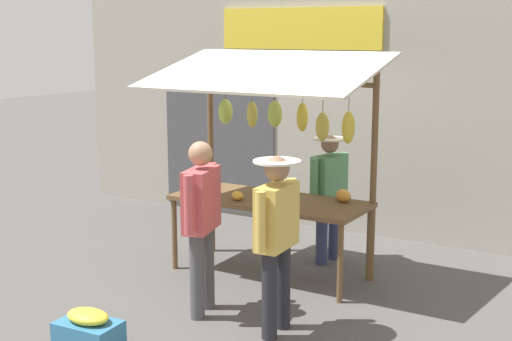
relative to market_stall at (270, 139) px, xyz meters
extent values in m
plane|color=#514F4C|center=(-0.02, 0.04, -1.54)|extent=(40.00, 40.00, 0.00)
cube|color=#9E998E|center=(-0.02, -2.16, 0.16)|extent=(9.00, 0.25, 3.40)
cube|color=yellow|center=(0.69, -2.02, 1.21)|extent=(2.40, 0.06, 0.56)
cube|color=#47474C|center=(2.03, -2.03, -0.44)|extent=(1.90, 0.04, 2.10)
cube|color=brown|center=(-0.02, 0.04, -0.69)|extent=(2.20, 0.90, 0.05)
cylinder|color=brown|center=(1.02, 0.43, -1.13)|extent=(0.06, 0.06, 0.83)
cylinder|color=brown|center=(-1.06, 0.43, -1.13)|extent=(0.06, 0.06, 0.83)
cylinder|color=brown|center=(1.02, -0.35, -1.13)|extent=(0.06, 0.06, 0.83)
cylinder|color=brown|center=(-1.06, -0.35, -1.13)|extent=(0.06, 0.06, 0.83)
cylinder|color=brown|center=(1.04, -0.36, -0.37)|extent=(0.07, 0.07, 2.35)
cylinder|color=brown|center=(-1.08, -0.36, -0.37)|extent=(0.07, 0.07, 2.35)
cylinder|color=brown|center=(-0.02, -0.36, 0.61)|extent=(2.12, 0.06, 0.06)
cube|color=beige|center=(-0.02, 0.19, 0.76)|extent=(2.50, 1.46, 0.39)
cylinder|color=brown|center=(-0.80, -0.30, 0.47)|extent=(0.01, 0.01, 0.28)
ellipsoid|color=yellow|center=(-0.80, -0.30, 0.15)|extent=(0.15, 0.19, 0.36)
cylinder|color=brown|center=(-0.46, -0.36, 0.45)|extent=(0.01, 0.01, 0.32)
ellipsoid|color=gold|center=(-0.46, -0.36, 0.13)|extent=(0.19, 0.19, 0.32)
cylinder|color=brown|center=(-0.20, -0.38, 0.50)|extent=(0.01, 0.01, 0.22)
ellipsoid|color=yellow|center=(-0.20, -0.38, 0.22)|extent=(0.13, 0.16, 0.33)
cylinder|color=brown|center=(0.15, -0.37, 0.50)|extent=(0.01, 0.01, 0.22)
ellipsoid|color=#B2CC4C|center=(0.15, -0.37, 0.24)|extent=(0.19, 0.15, 0.31)
cylinder|color=brown|center=(0.45, -0.36, 0.49)|extent=(0.01, 0.01, 0.24)
ellipsoid|color=gold|center=(0.45, -0.36, 0.21)|extent=(0.20, 0.19, 0.30)
cylinder|color=brown|center=(0.80, -0.32, 0.49)|extent=(0.01, 0.01, 0.23)
ellipsoid|color=#B2CC4C|center=(0.80, -0.32, 0.23)|extent=(0.26, 0.27, 0.30)
sphere|color=#729E4C|center=(0.73, 0.24, -0.56)|extent=(0.20, 0.20, 0.20)
ellipsoid|color=orange|center=(-0.79, -0.24, -0.59)|extent=(0.26, 0.24, 0.14)
ellipsoid|color=gold|center=(0.26, 0.28, -0.61)|extent=(0.22, 0.21, 0.10)
cylinder|color=navy|center=(-0.42, -0.84, -1.16)|extent=(0.14, 0.14, 0.75)
cylinder|color=navy|center=(-0.37, -0.59, -1.16)|extent=(0.14, 0.14, 0.75)
cube|color=#518C5B|center=(-0.39, -0.71, -0.52)|extent=(0.30, 0.49, 0.53)
cylinder|color=#518C5B|center=(-0.45, -1.00, -0.50)|extent=(0.09, 0.09, 0.49)
cylinder|color=#518C5B|center=(-0.34, -0.43, -0.50)|extent=(0.09, 0.09, 0.49)
sphere|color=#8C664C|center=(-0.39, -0.71, -0.12)|extent=(0.21, 0.21, 0.21)
cylinder|color=beige|center=(-0.39, -0.71, -0.06)|extent=(0.39, 0.39, 0.02)
cylinder|color=#4C4C51|center=(-0.05, 1.49, -1.12)|extent=(0.14, 0.14, 0.84)
cylinder|color=#4C4C51|center=(0.02, 1.22, -1.12)|extent=(0.14, 0.14, 0.84)
cube|color=#BF4C51|center=(-0.02, 1.36, -0.40)|extent=(0.34, 0.55, 0.60)
cylinder|color=#BF4C51|center=(-0.09, 1.66, -0.38)|extent=(0.09, 0.09, 0.55)
cylinder|color=#BF4C51|center=(0.06, 1.05, -0.38)|extent=(0.09, 0.09, 0.55)
sphere|color=#A87A5B|center=(-0.02, 1.36, 0.04)|extent=(0.23, 0.23, 0.23)
cylinder|color=#232328|center=(-0.87, 1.54, -1.14)|extent=(0.14, 0.14, 0.81)
cylinder|color=#232328|center=(-0.86, 1.27, -1.14)|extent=(0.14, 0.14, 0.81)
cube|color=gold|center=(-0.86, 1.40, -0.44)|extent=(0.24, 0.50, 0.57)
cylinder|color=gold|center=(-0.88, 1.71, -0.42)|extent=(0.09, 0.09, 0.53)
cylinder|color=gold|center=(-0.85, 1.10, -0.42)|extent=(0.09, 0.09, 0.53)
sphere|color=#8C664C|center=(-0.86, 1.40, -0.01)|extent=(0.22, 0.22, 0.22)
cylinder|color=beige|center=(-0.86, 1.40, 0.05)|extent=(0.42, 0.42, 0.02)
cube|color=teal|center=(0.35, 2.54, -1.41)|extent=(0.56, 0.38, 0.26)
ellipsoid|color=yellow|center=(0.35, 2.54, -1.23)|extent=(0.41, 0.27, 0.12)
camera|label=1|loc=(-3.81, 6.73, 1.16)|focal=49.84mm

